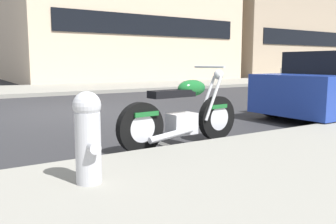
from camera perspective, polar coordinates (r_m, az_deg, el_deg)
name	(u,v)px	position (r m, az deg, el deg)	size (l,w,h in m)	color
ground_plane	(76,112)	(8.79, -14.45, -0.04)	(260.00, 260.00, 0.00)	#28282B
sidewalk_far_curb	(241,82)	(21.19, 11.55, 4.76)	(120.00, 5.00, 0.14)	gray
parking_stall_stripe	(160,143)	(5.28, -1.34, -4.92)	(0.12, 2.20, 0.01)	silver
parked_motorcycle	(183,115)	(5.04, 2.43, -0.51)	(2.07, 0.62, 1.13)	black
car_opposite_curb	(321,72)	(21.27, 23.32, 5.85)	(4.42, 2.00, 1.37)	beige
fire_hydrant	(88,135)	(3.13, -12.72, -3.63)	(0.24, 0.36, 0.80)	#B7B7BC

